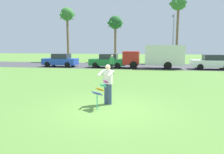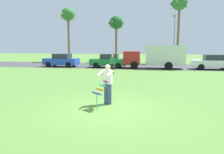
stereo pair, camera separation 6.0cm
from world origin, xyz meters
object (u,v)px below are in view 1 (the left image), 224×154
(kite_held, at_px, (100,90))
(streetlight_pole, at_px, (173,36))
(palm_tree_left_near, at_px, (67,17))
(palm_tree_centre_far, at_px, (178,6))
(parked_car_green, at_px, (108,61))
(person_walker_near, at_px, (112,64))
(parked_car_blue, at_px, (61,60))
(parked_car_white, at_px, (212,62))
(parked_truck_red_cab, at_px, (157,56))
(person_kite_flyer, at_px, (108,83))
(palm_tree_right_near, at_px, (115,24))

(kite_held, distance_m, streetlight_pole, 24.21)
(palm_tree_left_near, height_order, palm_tree_centre_far, palm_tree_centre_far)
(kite_held, xyz_separation_m, palm_tree_left_near, (-11.32, 24.87, 6.46))
(kite_held, distance_m, palm_tree_centre_far, 26.90)
(parked_car_green, bearing_deg, kite_held, -79.72)
(person_walker_near, bearing_deg, parked_car_blue, 143.85)
(palm_tree_centre_far, distance_m, streetlight_pole, 4.69)
(parked_car_green, relative_size, parked_car_white, 1.00)
(parked_car_green, distance_m, parked_truck_red_cab, 5.66)
(parked_truck_red_cab, xyz_separation_m, palm_tree_centre_far, (3.19, 8.92, 6.89))
(kite_held, relative_size, person_walker_near, 0.65)
(person_kite_flyer, height_order, parked_car_green, person_kite_flyer)
(palm_tree_centre_far, bearing_deg, parked_car_green, -134.64)
(parked_car_blue, distance_m, person_walker_near, 9.16)
(person_kite_flyer, xyz_separation_m, palm_tree_left_near, (-11.49, 24.17, 6.27))
(kite_held, bearing_deg, parked_truck_red_cab, 80.60)
(kite_held, bearing_deg, person_kite_flyer, 76.45)
(palm_tree_left_near, relative_size, palm_tree_right_near, 1.18)
(palm_tree_left_near, relative_size, streetlight_pole, 1.24)
(person_kite_flyer, distance_m, kite_held, 0.75)
(kite_held, height_order, palm_tree_right_near, palm_tree_right_near)
(palm_tree_right_near, bearing_deg, palm_tree_centre_far, -3.92)
(parked_car_green, relative_size, palm_tree_left_near, 0.49)
(parked_car_blue, relative_size, palm_tree_centre_far, 0.43)
(parked_car_white, bearing_deg, parked_car_green, -180.00)
(parked_car_blue, distance_m, streetlight_pole, 16.07)
(kite_held, relative_size, parked_car_blue, 0.26)
(parked_car_blue, xyz_separation_m, person_walker_near, (7.39, -5.40, 0.16))
(parked_car_green, distance_m, person_walker_near, 5.60)
(parked_car_blue, relative_size, palm_tree_right_near, 0.58)
(palm_tree_centre_far, bearing_deg, kite_held, -103.15)
(parked_car_white, distance_m, streetlight_pole, 8.61)
(kite_held, height_order, streetlight_pole, streetlight_pole)
(streetlight_pole, bearing_deg, parked_car_green, -138.18)
(palm_tree_centre_far, bearing_deg, streetlight_pole, -113.60)
(palm_tree_centre_far, bearing_deg, person_walker_near, -117.16)
(kite_held, bearing_deg, palm_tree_centre_far, 76.85)
(kite_held, relative_size, palm_tree_centre_far, 0.11)
(parked_car_green, height_order, palm_tree_right_near, palm_tree_right_near)
(parked_car_blue, bearing_deg, kite_held, -61.33)
(parked_truck_red_cab, bearing_deg, streetlight_pole, 71.31)
(person_kite_flyer, distance_m, palm_tree_right_near, 25.87)
(parked_car_white, distance_m, person_walker_near, 11.39)
(parked_car_blue, bearing_deg, parked_car_green, 0.01)
(person_kite_flyer, height_order, parked_car_blue, person_kite_flyer)
(parked_car_white, relative_size, person_walker_near, 2.43)
(parked_car_green, height_order, person_walker_near, person_walker_near)
(person_kite_flyer, bearing_deg, palm_tree_left_near, 115.43)
(parked_car_white, distance_m, palm_tree_left_near, 22.61)
(parked_car_white, height_order, palm_tree_left_near, palm_tree_left_near)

